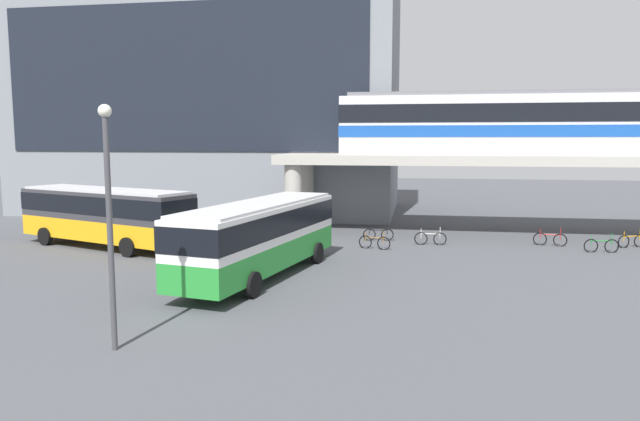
{
  "coord_description": "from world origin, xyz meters",
  "views": [
    {
      "loc": [
        7.47,
        -20.94,
        5.86
      ],
      "look_at": [
        2.42,
        8.93,
        2.2
      ],
      "focal_mm": 32.93,
      "sensor_mm": 36.0,
      "label": 1
    }
  ],
  "objects": [
    {
      "name": "ground_plane",
      "position": [
        0.0,
        10.0,
        0.0
      ],
      "size": [
        120.0,
        120.0,
        0.0
      ],
      "primitive_type": "plane",
      "color": "#47494F"
    },
    {
      "name": "bicycle_orange",
      "position": [
        19.02,
        13.09,
        0.36
      ],
      "size": [
        1.65,
        0.8,
        1.04
      ],
      "color": "black",
      "rests_on": "ground_plane"
    },
    {
      "name": "train",
      "position": [
        14.73,
        16.81,
        6.91
      ],
      "size": [
        24.48,
        2.96,
        3.84
      ],
      "color": "silver",
      "rests_on": "elevated_platform"
    },
    {
      "name": "bicycle_green",
      "position": [
        16.95,
        11.28,
        0.36
      ],
      "size": [
        1.79,
        0.22,
        1.04
      ],
      "color": "black",
      "rests_on": "ground_plane"
    },
    {
      "name": "elevated_platform",
      "position": [
        13.64,
        16.81,
        4.22
      ],
      "size": [
        30.19,
        5.68,
        4.94
      ],
      "color": "#ADA89E",
      "rests_on": "ground_plane"
    },
    {
      "name": "station_building",
      "position": [
        -9.36,
        26.46,
        9.34
      ],
      "size": [
        29.79,
        14.35,
        18.67
      ],
      "color": "slate",
      "rests_on": "ground_plane"
    },
    {
      "name": "bicycle_red",
      "position": [
        14.73,
        12.9,
        0.36
      ],
      "size": [
        1.76,
        0.42,
        1.04
      ],
      "color": "black",
      "rests_on": "ground_plane"
    },
    {
      "name": "bicycle_black",
      "position": [
        5.19,
        13.02,
        0.36
      ],
      "size": [
        1.78,
        0.29,
        1.04
      ],
      "color": "black",
      "rests_on": "ground_plane"
    },
    {
      "name": "bus_secondary",
      "position": [
        -9.35,
        8.31,
        1.99
      ],
      "size": [
        11.23,
        6.28,
        3.22
      ],
      "color": "orange",
      "rests_on": "ground_plane"
    },
    {
      "name": "bus_main",
      "position": [
        0.84,
        2.93,
        1.99
      ],
      "size": [
        4.68,
        11.32,
        3.22
      ],
      "color": "#268C33",
      "rests_on": "ground_plane"
    },
    {
      "name": "bicycle_brown",
      "position": [
        5.17,
        10.28,
        0.36
      ],
      "size": [
        1.75,
        0.51,
        1.04
      ],
      "color": "black",
      "rests_on": "ground_plane"
    },
    {
      "name": "bicycle_silver",
      "position": [
        8.17,
        12.08,
        0.36
      ],
      "size": [
        1.79,
        0.12,
        1.04
      ],
      "color": "black",
      "rests_on": "ground_plane"
    },
    {
      "name": "lamp_post",
      "position": [
        -0.86,
        -6.24,
        3.98
      ],
      "size": [
        0.36,
        0.36,
        6.81
      ],
      "color": "#3F3F44",
      "rests_on": "ground_plane"
    }
  ]
}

